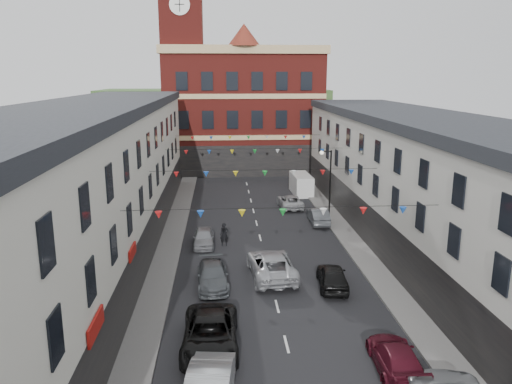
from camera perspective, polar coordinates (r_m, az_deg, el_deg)
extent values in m
plane|color=black|center=(31.99, 1.61, -9.79)|extent=(160.00, 160.00, 0.00)
cube|color=#605E5B|center=(33.90, -10.55, -8.52)|extent=(1.80, 64.00, 0.15)
cube|color=#605E5B|center=(35.09, 12.68, -7.86)|extent=(1.80, 64.00, 0.15)
cube|color=beige|center=(32.44, -19.74, -0.94)|extent=(8.00, 56.00, 10.00)
cube|color=black|center=(31.63, -20.50, 8.50)|extent=(8.40, 56.00, 0.70)
cube|color=black|center=(32.55, -12.35, -6.66)|extent=(0.12, 56.00, 3.20)
cube|color=beige|center=(34.64, 21.31, -1.06)|extent=(8.00, 56.00, 9.00)
cube|color=black|center=(33.85, 22.00, 6.93)|extent=(8.40, 56.00, 0.70)
cube|color=black|center=(33.93, 14.67, -5.97)|extent=(0.12, 56.00, 3.20)
cube|color=maroon|center=(67.55, -1.54, 8.97)|extent=(20.00, 12.00, 15.00)
cube|color=tan|center=(67.43, -1.58, 15.76)|extent=(20.60, 12.60, 1.00)
cone|color=maroon|center=(62.54, -1.38, 17.52)|extent=(4.00, 4.00, 2.60)
cube|color=maroon|center=(64.46, -8.29, 12.64)|extent=(5.00, 5.00, 24.00)
cylinder|color=white|center=(62.43, -8.73, 20.44)|extent=(2.40, 0.12, 2.40)
cube|color=#305326|center=(91.61, -4.73, 8.47)|extent=(40.00, 14.00, 10.00)
cylinder|color=black|center=(45.39, 8.47, 0.99)|extent=(0.14, 0.14, 6.00)
cylinder|color=black|center=(44.79, 8.09, 4.61)|extent=(0.90, 0.10, 0.10)
sphere|color=beige|center=(44.71, 7.52, 4.49)|extent=(0.36, 0.36, 0.36)
imported|color=black|center=(24.15, -5.25, -15.88)|extent=(2.64, 5.61, 1.55)
imported|color=#474B4F|center=(30.74, -4.99, -9.50)|extent=(2.08, 4.61, 1.31)
imported|color=gray|center=(37.68, -5.98, -5.18)|extent=(1.57, 3.83, 1.30)
imported|color=#4D0F1D|center=(23.37, 15.71, -17.78)|extent=(2.07, 4.59, 1.31)
imported|color=black|center=(30.69, 8.74, -9.53)|extent=(2.07, 4.30, 1.42)
imported|color=#474B4F|center=(43.36, 7.14, -2.70)|extent=(1.54, 4.18, 1.37)
imported|color=#A0A1A4|center=(48.12, 3.92, -1.08)|extent=(2.30, 4.68, 1.28)
imported|color=#A1A2A7|center=(31.87, 1.79, -8.31)|extent=(3.06, 5.98, 1.62)
cube|color=silver|center=(53.93, 5.18, 0.91)|extent=(2.00, 4.82, 2.10)
imported|color=black|center=(37.49, -3.64, -4.87)|extent=(0.65, 0.43, 1.76)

